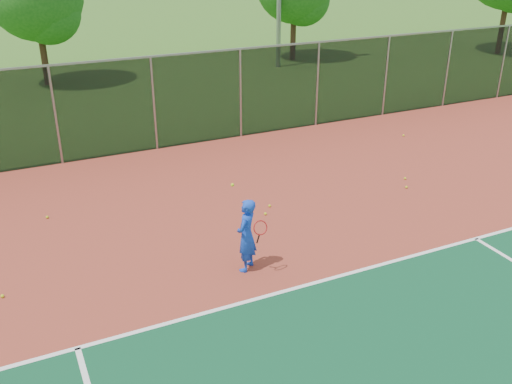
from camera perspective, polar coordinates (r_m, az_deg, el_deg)
court_apron at (r=12.33m, az=17.73°, el=-8.53°), size 30.00×20.00×0.02m
fence_back at (r=19.50m, az=-1.57°, el=9.91°), size 30.00×0.06×3.03m
tennis_player at (r=11.75m, az=-0.96°, el=-4.34°), size 0.69×0.75×1.98m
practice_ball_0 at (r=16.91m, az=14.68°, el=1.33°), size 0.07×0.07×0.07m
practice_ball_2 at (r=20.55m, az=14.54°, el=5.50°), size 0.07×0.07×0.07m
practice_ball_3 at (r=12.29m, az=-24.03°, el=-9.49°), size 0.07×0.07×0.07m
practice_ball_4 at (r=16.34m, az=14.81°, el=0.48°), size 0.07×0.07×0.07m
practice_ball_6 at (r=15.07m, az=-20.16°, el=-2.37°), size 0.07×0.07×0.07m
practice_ball_7 at (r=14.31m, az=0.94°, el=-2.19°), size 0.07×0.07×0.07m
practice_ball_8 at (r=14.73m, az=1.37°, el=-1.39°), size 0.07×0.07×0.07m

